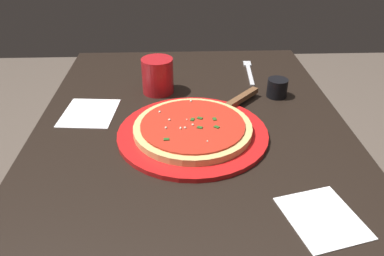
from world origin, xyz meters
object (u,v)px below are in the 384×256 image
(cup_tall_drink, at_px, (158,76))
(cup_small_sauce, at_px, (277,88))
(napkin_folded_right, at_px, (89,113))
(fork, at_px, (249,71))
(pizza_server, at_px, (233,104))
(napkin_loose_left, at_px, (322,218))
(pizza, at_px, (192,128))
(serving_plate, at_px, (192,133))

(cup_tall_drink, bearing_deg, cup_small_sauce, 82.80)
(cup_tall_drink, relative_size, napkin_folded_right, 0.65)
(cup_small_sauce, bearing_deg, fork, -164.76)
(pizza_server, xyz_separation_m, cup_small_sauce, (-0.07, 0.13, 0.01))
(pizza_server, height_order, fork, pizza_server)
(cup_small_sauce, bearing_deg, cup_tall_drink, -97.20)
(napkin_loose_left, bearing_deg, pizza, -142.03)
(pizza, bearing_deg, napkin_folded_right, -114.16)
(cup_small_sauce, xyz_separation_m, napkin_loose_left, (0.47, -0.03, -0.02))
(cup_tall_drink, height_order, napkin_folded_right, cup_tall_drink)
(pizza, bearing_deg, fork, 151.95)
(serving_plate, xyz_separation_m, cup_tall_drink, (-0.23, -0.09, 0.04))
(pizza, distance_m, napkin_folded_right, 0.28)
(napkin_folded_right, bearing_deg, serving_plate, 65.84)
(serving_plate, distance_m, fork, 0.41)
(pizza, distance_m, napkin_loose_left, 0.35)
(serving_plate, distance_m, pizza_server, 0.17)
(serving_plate, distance_m, cup_small_sauce, 0.31)
(fork, bearing_deg, napkin_loose_left, 1.73)
(pizza, relative_size, napkin_loose_left, 1.99)
(pizza, relative_size, cup_small_sauce, 4.91)
(cup_small_sauce, relative_size, napkin_loose_left, 0.41)
(pizza_server, xyz_separation_m, cup_tall_drink, (-0.11, -0.20, 0.03))
(serving_plate, xyz_separation_m, pizza, (-0.00, -0.00, 0.02))
(pizza_server, distance_m, napkin_loose_left, 0.41)
(pizza_server, height_order, cup_tall_drink, cup_tall_drink)
(cup_small_sauce, bearing_deg, napkin_folded_right, -81.20)
(cup_tall_drink, bearing_deg, napkin_loose_left, 30.52)
(serving_plate, distance_m, pizza, 0.02)
(cup_tall_drink, xyz_separation_m, napkin_loose_left, (0.51, 0.30, -0.05))
(pizza_server, bearing_deg, pizza, -42.54)
(pizza, bearing_deg, serving_plate, 57.46)
(pizza, bearing_deg, napkin_loose_left, 37.97)
(pizza, relative_size, napkin_folded_right, 1.80)
(pizza, height_order, cup_small_sauce, cup_small_sauce)
(serving_plate, bearing_deg, napkin_folded_right, -114.16)
(serving_plate, xyz_separation_m, cup_small_sauce, (-0.19, 0.24, 0.02))
(pizza_server, distance_m, cup_tall_drink, 0.23)
(serving_plate, height_order, pizza, pizza)
(cup_tall_drink, relative_size, fork, 0.52)
(napkin_loose_left, bearing_deg, cup_tall_drink, -149.48)
(serving_plate, bearing_deg, cup_tall_drink, -159.87)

